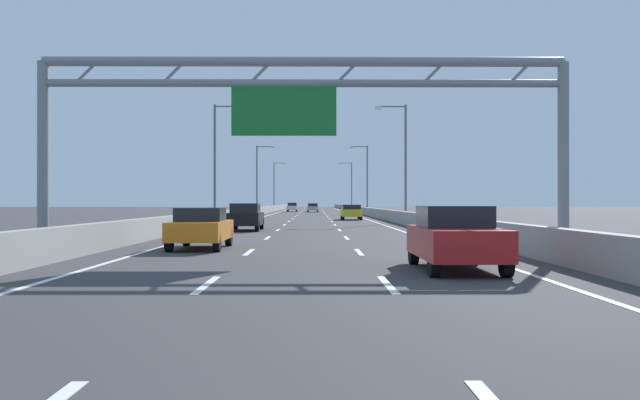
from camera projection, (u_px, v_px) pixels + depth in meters
name	position (u px, v px, depth m)	size (l,w,h in m)	color
ground_plane	(312.00, 213.00, 101.43)	(260.00, 260.00, 0.00)	#38383A
lane_dash_left_1	(206.00, 285.00, 13.92)	(0.16, 3.00, 0.01)	white
lane_dash_left_2	(249.00, 252.00, 22.92)	(0.16, 3.00, 0.01)	white
lane_dash_left_3	(267.00, 238.00, 31.92)	(0.16, 3.00, 0.01)	white
lane_dash_left_4	(278.00, 230.00, 40.92)	(0.16, 3.00, 0.01)	white
lane_dash_left_5	(284.00, 225.00, 49.92)	(0.16, 3.00, 0.01)	white
lane_dash_left_6	(289.00, 221.00, 58.91)	(0.16, 3.00, 0.01)	white
lane_dash_left_7	(292.00, 219.00, 67.91)	(0.16, 3.00, 0.01)	white
lane_dash_left_8	(295.00, 217.00, 76.91)	(0.16, 3.00, 0.01)	white
lane_dash_left_9	(297.00, 215.00, 85.91)	(0.16, 3.00, 0.01)	white
lane_dash_left_10	(299.00, 214.00, 94.91)	(0.16, 3.00, 0.01)	white
lane_dash_left_11	(300.00, 213.00, 103.91)	(0.16, 3.00, 0.01)	white
lane_dash_left_12	(301.00, 212.00, 112.91)	(0.16, 3.00, 0.01)	white
lane_dash_left_13	(302.00, 211.00, 121.91)	(0.16, 3.00, 0.01)	white
lane_dash_left_14	(303.00, 211.00, 130.91)	(0.16, 3.00, 0.01)	white
lane_dash_left_15	(304.00, 210.00, 139.91)	(0.16, 3.00, 0.01)	white
lane_dash_left_16	(304.00, 210.00, 148.91)	(0.16, 3.00, 0.01)	white
lane_dash_left_17	(305.00, 209.00, 157.91)	(0.16, 3.00, 0.01)	white
lane_dash_right_1	(388.00, 285.00, 13.94)	(0.16, 3.00, 0.01)	white
lane_dash_right_2	(359.00, 252.00, 22.94)	(0.16, 3.00, 0.01)	white
lane_dash_right_3	(346.00, 238.00, 31.94)	(0.16, 3.00, 0.01)	white
lane_dash_right_4	(339.00, 230.00, 40.94)	(0.16, 3.00, 0.01)	white
lane_dash_right_5	(335.00, 225.00, 49.94)	(0.16, 3.00, 0.01)	white
lane_dash_right_6	(332.00, 221.00, 58.94)	(0.16, 3.00, 0.01)	white
lane_dash_right_7	(330.00, 219.00, 67.94)	(0.16, 3.00, 0.01)	white
lane_dash_right_8	(328.00, 217.00, 76.94)	(0.16, 3.00, 0.01)	white
lane_dash_right_9	(326.00, 215.00, 85.94)	(0.16, 3.00, 0.01)	white
lane_dash_right_10	(325.00, 214.00, 94.94)	(0.16, 3.00, 0.01)	white
lane_dash_right_11	(324.00, 213.00, 103.94)	(0.16, 3.00, 0.01)	white
lane_dash_right_12	(324.00, 212.00, 112.94)	(0.16, 3.00, 0.01)	white
lane_dash_right_13	(323.00, 211.00, 121.94)	(0.16, 3.00, 0.01)	white
lane_dash_right_14	(322.00, 211.00, 130.94)	(0.16, 3.00, 0.01)	white
lane_dash_right_15	(322.00, 210.00, 139.94)	(0.16, 3.00, 0.01)	white
lane_dash_right_16	(321.00, 210.00, 148.94)	(0.16, 3.00, 0.01)	white
lane_dash_right_17	(321.00, 209.00, 157.94)	(0.16, 3.00, 0.01)	white
edge_line_left	(271.00, 215.00, 89.39)	(0.16, 176.00, 0.01)	white
edge_line_right	(353.00, 215.00, 89.47)	(0.16, 176.00, 0.01)	white
barrier_left	(269.00, 209.00, 111.37)	(0.45, 220.00, 0.95)	#9E9E99
barrier_right	(356.00, 209.00, 111.48)	(0.45, 220.00, 0.95)	#9E9E99
sign_gantry	(301.00, 102.00, 22.72)	(17.23, 0.36, 6.36)	gray
streetlamp_right_near	(640.00, 31.00, 15.34)	(2.58, 0.28, 9.50)	slate
streetlamp_left_mid	(218.00, 155.00, 56.48)	(2.58, 0.28, 9.50)	slate
streetlamp_right_mid	(403.00, 155.00, 56.60)	(2.58, 0.28, 9.50)	slate
streetlamp_left_far	(259.00, 175.00, 97.75)	(2.58, 0.28, 9.50)	slate
streetlamp_right_far	(366.00, 175.00, 97.86)	(2.58, 0.28, 9.50)	slate
streetlamp_left_distant	(275.00, 183.00, 139.01)	(2.58, 0.28, 9.50)	slate
streetlamp_right_distant	(350.00, 183.00, 139.12)	(2.58, 0.28, 9.50)	slate
white_car	(292.00, 207.00, 118.17)	(1.71, 4.32, 1.51)	silver
silver_car	(313.00, 208.00, 112.16)	(1.72, 4.49, 1.41)	#A8ADB2
black_car	(246.00, 217.00, 40.37)	(1.78, 4.49, 1.57)	black
red_car	(455.00, 237.00, 17.01)	(1.80, 4.31, 1.55)	red
orange_car	(201.00, 228.00, 24.68)	(1.80, 4.27, 1.45)	orange
yellow_car	(351.00, 212.00, 64.43)	(1.83, 4.41, 1.39)	yellow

